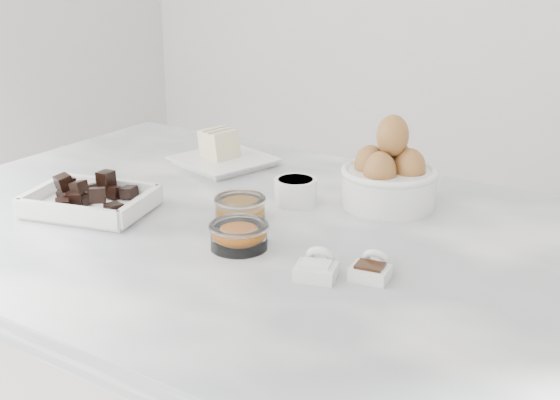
% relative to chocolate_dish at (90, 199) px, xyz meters
% --- Properties ---
extents(marble_slab, '(1.20, 0.80, 0.04)m').
position_rel_chocolate_dish_xyz_m(marble_slab, '(0.26, 0.09, -0.04)').
color(marble_slab, silver).
rests_on(marble_slab, cabinet).
extents(chocolate_dish, '(0.22, 0.19, 0.05)m').
position_rel_chocolate_dish_xyz_m(chocolate_dish, '(0.00, 0.00, 0.00)').
color(chocolate_dish, white).
rests_on(chocolate_dish, marble_slab).
extents(butter_plate, '(0.20, 0.20, 0.07)m').
position_rel_chocolate_dish_xyz_m(butter_plate, '(0.02, 0.32, -0.00)').
color(butter_plate, white).
rests_on(butter_plate, marble_slab).
extents(sugar_ramekin, '(0.07, 0.07, 0.04)m').
position_rel_chocolate_dish_xyz_m(sugar_ramekin, '(0.25, 0.22, 0.00)').
color(sugar_ramekin, white).
rests_on(sugar_ramekin, marble_slab).
extents(egg_bowl, '(0.16, 0.16, 0.15)m').
position_rel_chocolate_dish_xyz_m(egg_bowl, '(0.38, 0.29, 0.03)').
color(egg_bowl, white).
rests_on(egg_bowl, marble_slab).
extents(honey_bowl, '(0.08, 0.08, 0.04)m').
position_rel_chocolate_dish_xyz_m(honey_bowl, '(0.22, 0.11, -0.00)').
color(honey_bowl, white).
rests_on(honey_bowl, marble_slab).
extents(zest_bowl, '(0.09, 0.09, 0.04)m').
position_rel_chocolate_dish_xyz_m(zest_bowl, '(0.29, 0.01, -0.00)').
color(zest_bowl, white).
rests_on(zest_bowl, marble_slab).
extents(vanilla_spoon, '(0.06, 0.07, 0.04)m').
position_rel_chocolate_dish_xyz_m(vanilla_spoon, '(0.49, 0.03, -0.01)').
color(vanilla_spoon, white).
rests_on(vanilla_spoon, marble_slab).
extents(salt_spoon, '(0.06, 0.08, 0.04)m').
position_rel_chocolate_dish_xyz_m(salt_spoon, '(0.43, -0.01, -0.01)').
color(salt_spoon, white).
rests_on(salt_spoon, marble_slab).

